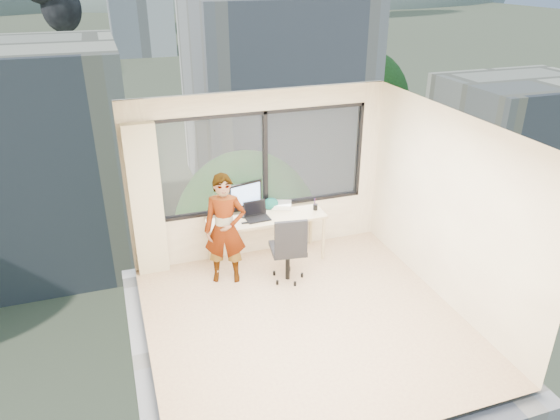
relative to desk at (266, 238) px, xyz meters
name	(u,v)px	position (x,y,z in m)	size (l,w,h in m)	color
floor	(304,320)	(0.00, -1.66, -0.38)	(4.00, 4.00, 0.01)	#D2B988
ceiling	(309,127)	(0.00, -1.66, 2.23)	(4.00, 4.00, 0.01)	white
wall_front	(390,332)	(0.00, -3.66, 0.93)	(4.00, 0.01, 2.60)	beige
wall_left	(136,259)	(-2.00, -1.66, 0.93)	(0.01, 4.00, 2.60)	beige
wall_right	(448,210)	(2.00, -1.66, 0.93)	(0.01, 4.00, 2.60)	beige
window_wall	(262,161)	(0.05, 0.34, 1.15)	(3.30, 0.16, 1.55)	black
curtain	(146,202)	(-1.72, 0.22, 0.77)	(0.45, 0.14, 2.30)	beige
desk	(266,238)	(0.00, 0.00, 0.00)	(1.80, 0.60, 0.75)	tan
chair	(288,247)	(0.12, -0.64, 0.16)	(0.55, 0.55, 1.08)	black
person	(225,229)	(-0.72, -0.36, 0.45)	(0.60, 0.39, 1.65)	#2D2D33
monitor	(245,199)	(-0.29, 0.12, 0.65)	(0.55, 0.12, 0.55)	black
game_console	(282,205)	(0.33, 0.24, 0.41)	(0.30, 0.25, 0.07)	white
laptop	(258,212)	(-0.15, -0.05, 0.49)	(0.35, 0.37, 0.23)	black
cellphone	(245,223)	(-0.37, -0.13, 0.38)	(0.11, 0.05, 0.01)	black
pen_cup	(315,207)	(0.80, -0.02, 0.42)	(0.07, 0.07, 0.09)	black
handbag	(270,204)	(0.14, 0.22, 0.47)	(0.25, 0.13, 0.19)	#0E5554
exterior_ground	(107,55)	(0.00, 118.34, -14.38)	(400.00, 400.00, 0.04)	#515B3D
near_bldg_b	(274,94)	(12.00, 36.34, -6.38)	(14.00, 13.00, 16.00)	silver
near_bldg_c	(517,140)	(30.00, 26.34, -9.38)	(12.00, 10.00, 10.00)	beige
tree_b	(248,252)	(4.00, 16.34, -9.88)	(7.60, 7.60, 9.00)	#274D19
tree_c	(364,113)	(22.00, 38.34, -9.38)	(8.40, 8.40, 10.00)	#274D19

